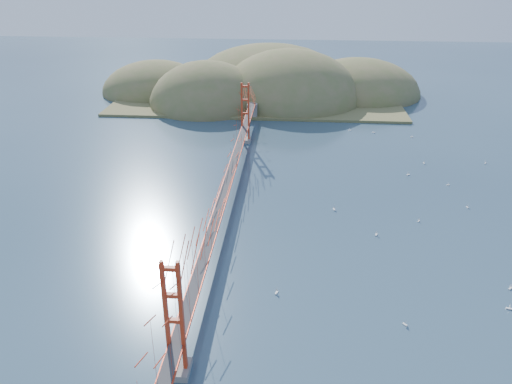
{
  "coord_description": "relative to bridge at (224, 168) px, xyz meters",
  "views": [
    {
      "loc": [
        9.4,
        -62.21,
        33.46
      ],
      "look_at": [
        4.45,
        0.0,
        3.55
      ],
      "focal_mm": 35.0,
      "sensor_mm": 36.0,
      "label": 1
    }
  ],
  "objects": [
    {
      "name": "ground",
      "position": [
        0.0,
        -0.18,
        -7.01
      ],
      "size": [
        320.0,
        320.0,
        0.0
      ],
      "primitive_type": "plane",
      "color": "#2D465A",
      "rests_on": "ground"
    },
    {
      "name": "bridge",
      "position": [
        0.0,
        0.0,
        0.0
      ],
      "size": [
        2.2,
        94.4,
        12.0
      ],
      "color": "gray",
      "rests_on": "ground"
    },
    {
      "name": "far_headlands",
      "position": [
        2.21,
        68.33,
        -7.01
      ],
      "size": [
        84.0,
        58.0,
        25.0
      ],
      "color": "olive",
      "rests_on": "ground"
    },
    {
      "name": "sailboat_12",
      "position": [
        21.07,
        38.38,
        -6.86
      ],
      "size": [
        0.56,
        0.45,
        0.66
      ],
      "color": "white",
      "rests_on": "ground"
    },
    {
      "name": "sailboat_0",
      "position": [
        15.59,
        2.16,
        -6.85
      ],
      "size": [
        0.61,
        0.65,
        0.73
      ],
      "color": "white",
      "rests_on": "ground"
    },
    {
      "name": "sailboat_10",
      "position": [
        8.13,
        -18.09,
        -6.85
      ],
      "size": [
        0.61,
        0.66,
        0.74
      ],
      "color": "white",
      "rests_on": "ground"
    },
    {
      "name": "sailboat_15",
      "position": [
        32.5,
        21.16,
        -6.86
      ],
      "size": [
        0.5,
        0.57,
        0.66
      ],
      "color": "white",
      "rests_on": "ground"
    },
    {
      "name": "sailboat_14",
      "position": [
        20.7,
        -4.65,
        -6.85
      ],
      "size": [
        0.6,
        0.63,
        0.71
      ],
      "color": "white",
      "rests_on": "ground"
    },
    {
      "name": "sailboat_4",
      "position": [
        27.05,
        -0.42,
        -6.87
      ],
      "size": [
        0.54,
        0.54,
        0.59
      ],
      "color": "white",
      "rests_on": "ground"
    },
    {
      "name": "sailboat_5",
      "position": [
        35.04,
        4.42,
        -6.87
      ],
      "size": [
        0.44,
        0.5,
        0.57
      ],
      "color": "white",
      "rests_on": "ground"
    },
    {
      "name": "sailboat_17",
      "position": [
        33.16,
        35.12,
        -6.86
      ],
      "size": [
        0.57,
        0.5,
        0.66
      ],
      "color": "white",
      "rests_on": "ground"
    },
    {
      "name": "sailboat_6",
      "position": [
        21.13,
        -22.26,
        -6.86
      ],
      "size": [
        0.62,
        0.62,
        0.66
      ],
      "color": "white",
      "rests_on": "ground"
    },
    {
      "name": "sailboat_7",
      "position": [
        25.84,
        37.42,
        -6.85
      ],
      "size": [
        0.65,
        0.59,
        0.74
      ],
      "color": "white",
      "rests_on": "ground"
    },
    {
      "name": "sailboat_2",
      "position": [
        32.43,
        -18.89,
        -6.85
      ],
      "size": [
        0.66,
        0.61,
        0.75
      ],
      "color": "white",
      "rests_on": "ground"
    },
    {
      "name": "sailboat_9",
      "position": [
        43.29,
        22.01,
        -6.87
      ],
      "size": [
        0.6,
        0.6,
        0.63
      ],
      "color": "white",
      "rests_on": "ground"
    },
    {
      "name": "sailboat_13",
      "position": [
        33.86,
        -15.28,
        -6.85
      ],
      "size": [
        0.68,
        0.68,
        0.71
      ],
      "color": "white",
      "rests_on": "ground"
    },
    {
      "name": "sailboat_8",
      "position": [
        34.3,
        12.12,
        -6.87
      ],
      "size": [
        0.49,
        0.41,
        0.57
      ],
      "color": "white",
      "rests_on": "ground"
    },
    {
      "name": "sailboat_extra_0",
      "position": [
        28.71,
        15.71,
        -6.85
      ],
      "size": [
        0.66,
        0.66,
        0.7
      ],
      "color": "white",
      "rests_on": "ground"
    }
  ]
}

